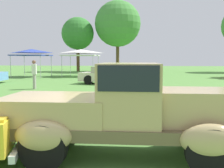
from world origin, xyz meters
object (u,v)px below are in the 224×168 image
Objects in this scene: show_car_cream at (108,75)px; canopy_tent_left_field at (32,52)px; spectator_near_truck at (34,73)px; canopy_tent_center_field at (81,52)px; feature_pickup_truck at (125,110)px.

show_car_cream is 1.29× the size of canopy_tent_left_field.
spectator_near_truck is 11.42m from canopy_tent_center_field.
feature_pickup_truck is at bearing -81.04° from show_car_cream.
show_car_cream is (-2.16, 13.68, -0.27)m from feature_pickup_truck.
show_car_cream is 10.69m from canopy_tent_left_field.
spectator_near_truck is at bearing -137.27° from show_car_cream.
canopy_tent_left_field is (-4.49, 9.99, 1.51)m from spectator_near_truck.
show_car_cream is at bearing -37.60° from canopy_tent_left_field.
show_car_cream is at bearing -64.20° from canopy_tent_center_field.
canopy_tent_left_field is at bearing 114.22° from spectator_near_truck.
feature_pickup_truck is 22.29m from canopy_tent_center_field.
show_car_cream is 1.23× the size of canopy_tent_center_field.
canopy_tent_center_field is (-3.75, 7.76, 1.83)m from show_car_cream.
canopy_tent_left_field is 4.78m from canopy_tent_center_field.
canopy_tent_center_field reaches higher than show_car_cream.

